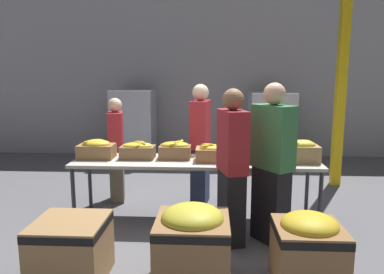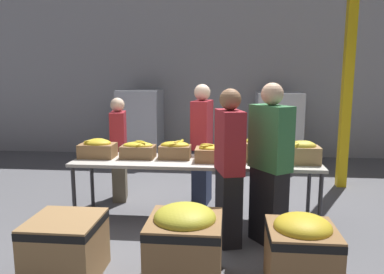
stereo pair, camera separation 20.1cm
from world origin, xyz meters
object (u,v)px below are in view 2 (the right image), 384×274
(banana_box_3, at_px, (213,153))
(volunteer_0, at_px, (270,166))
(banana_box_0, at_px, (98,148))
(banana_box_5, at_px, (302,152))
(sorting_table, at_px, (195,164))
(banana_box_2, at_px, (175,150))
(volunteer_2, at_px, (229,168))
(donation_bin_1, at_px, (185,242))
(support_pillar, at_px, (349,66))
(volunteer_1, at_px, (202,145))
(volunteer_3, at_px, (119,150))
(pallet_stack_0, at_px, (141,126))
(banana_box_4, at_px, (260,148))
(pallet_stack_1, at_px, (278,129))
(donation_bin_2, at_px, (301,250))
(donation_bin_0, at_px, (66,245))
(banana_box_1, at_px, (138,150))

(banana_box_3, bearing_deg, volunteer_0, -40.25)
(banana_box_0, relative_size, banana_box_5, 1.09)
(sorting_table, xyz_separation_m, banana_box_5, (1.31, -0.03, 0.19))
(banana_box_2, bearing_deg, volunteer_2, -45.32)
(donation_bin_1, xyz_separation_m, support_pillar, (2.28, 3.19, 1.61))
(volunteer_1, bearing_deg, volunteer_3, -82.33)
(sorting_table, relative_size, volunteer_3, 2.02)
(banana_box_3, distance_m, support_pillar, 2.93)
(volunteer_1, bearing_deg, pallet_stack_0, -140.56)
(banana_box_5, height_order, volunteer_1, volunteer_1)
(banana_box_4, distance_m, pallet_stack_1, 3.23)
(donation_bin_2, bearing_deg, donation_bin_0, 180.00)
(volunteer_2, bearing_deg, banana_box_5, -70.84)
(banana_box_2, distance_m, banana_box_3, 0.51)
(banana_box_3, relative_size, donation_bin_0, 0.71)
(banana_box_1, height_order, banana_box_3, banana_box_3)
(banana_box_2, bearing_deg, sorting_table, -15.05)
(banana_box_0, relative_size, pallet_stack_0, 0.30)
(banana_box_5, distance_m, donation_bin_1, 2.01)
(pallet_stack_0, distance_m, pallet_stack_1, 2.91)
(sorting_table, height_order, pallet_stack_1, pallet_stack_1)
(volunteer_2, xyz_separation_m, donation_bin_1, (-0.39, -0.86, -0.47))
(sorting_table, relative_size, banana_box_5, 7.41)
(banana_box_1, bearing_deg, volunteer_3, 125.39)
(banana_box_0, bearing_deg, support_pillar, 24.60)
(volunteer_3, bearing_deg, donation_bin_2, 35.58)
(banana_box_0, distance_m, volunteer_1, 1.46)
(pallet_stack_1, bearing_deg, donation_bin_0, -118.01)
(banana_box_3, bearing_deg, pallet_stack_0, 117.57)
(volunteer_3, height_order, support_pillar, support_pillar)
(banana_box_1, distance_m, banana_box_4, 1.57)
(volunteer_3, bearing_deg, pallet_stack_0, 175.55)
(sorting_table, distance_m, volunteer_3, 1.38)
(sorting_table, bearing_deg, banana_box_1, 175.69)
(banana_box_2, relative_size, donation_bin_2, 0.59)
(banana_box_5, bearing_deg, volunteer_2, -146.05)
(donation_bin_1, xyz_separation_m, pallet_stack_0, (-1.51, 4.70, 0.37))
(banana_box_0, distance_m, donation_bin_0, 1.67)
(banana_box_5, bearing_deg, volunteer_0, -129.20)
(banana_box_1, xyz_separation_m, support_pillar, (3.07, 1.64, 1.10))
(sorting_table, bearing_deg, volunteer_2, -56.06)
(banana_box_4, bearing_deg, banana_box_0, -179.17)
(volunteer_1, distance_m, volunteer_3, 1.24)
(volunteer_0, xyz_separation_m, pallet_stack_1, (0.57, 3.82, -0.15))
(banana_box_4, height_order, support_pillar, support_pillar)
(banana_box_2, xyz_separation_m, volunteer_3, (-0.93, 0.61, -0.15))
(volunteer_1, height_order, volunteer_3, volunteer_1)
(banana_box_5, bearing_deg, banana_box_0, 178.29)
(banana_box_0, height_order, volunteer_0, volunteer_0)
(volunteer_2, bearing_deg, pallet_stack_1, -29.49)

